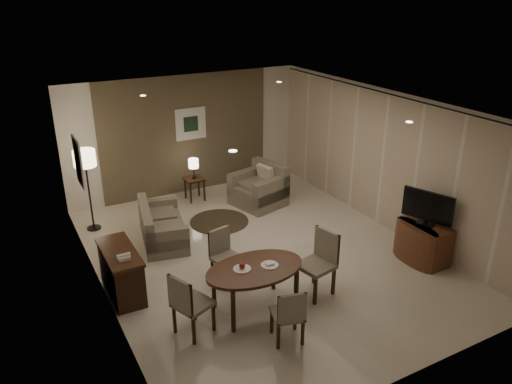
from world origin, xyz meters
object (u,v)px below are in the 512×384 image
sofa (163,223)px  chair_right (315,265)px  chair_near (287,313)px  console_desk (121,272)px  chair_left (193,303)px  chair_far (228,258)px  dining_table (255,288)px  floor_lamp (89,191)px  side_table (195,189)px  tv_cabinet (423,242)px  armchair (258,186)px

sofa → chair_right: bearing=-140.8°
chair_near → chair_right: (0.96, 0.72, 0.09)m
console_desk → chair_left: 1.56m
chair_far → dining_table: bearing=-99.7°
chair_right → floor_lamp: (-2.56, 3.96, 0.30)m
chair_far → side_table: bearing=64.0°
tv_cabinet → side_table: 5.06m
chair_right → sofa: bearing=-164.0°
sofa → dining_table: bearing=-158.5°
chair_near → chair_far: size_ratio=0.94×
chair_near → chair_right: bearing=-127.7°
console_desk → armchair: bearing=29.3°
chair_near → side_table: 5.13m
sofa → side_table: bearing=-28.2°
tv_cabinet → armchair: size_ratio=0.90×
chair_near → sofa: 3.60m
tv_cabinet → chair_left: (-4.27, 0.07, 0.13)m
dining_table → chair_right: (1.01, -0.10, 0.16)m
tv_cabinet → chair_left: size_ratio=0.94×
sofa → tv_cabinet: bearing=-116.0°
console_desk → armchair: size_ratio=1.20×
armchair → sofa: bearing=-90.6°
dining_table → side_table: dining_table is taller
console_desk → side_table: bearing=50.4°
armchair → chair_far: bearing=-52.5°
chair_right → chair_near: bearing=-64.7°
tv_cabinet → chair_far: (-3.31, 0.98, 0.10)m
chair_near → dining_table: bearing=-71.1°
dining_table → chair_far: 0.85m
floor_lamp → side_table: bearing=9.6°
sofa → console_desk: bearing=151.9°
chair_left → side_table: chair_left is taller
console_desk → chair_far: size_ratio=1.34×
chair_right → side_table: bearing=171.3°
console_desk → floor_lamp: 2.54m
dining_table → floor_lamp: floor_lamp is taller
side_table → chair_right: bearing=-86.9°
dining_table → floor_lamp: size_ratio=0.92×
chair_left → armchair: size_ratio=0.95×
chair_right → armchair: size_ratio=1.03×
chair_near → sofa: (-0.54, 3.55, -0.06)m
sofa → armchair: bearing=-64.5°
chair_far → armchair: 3.16m
console_desk → dining_table: 2.12m
floor_lamp → dining_table: bearing=-68.1°
tv_cabinet → sofa: size_ratio=0.59×
tv_cabinet → floor_lamp: (-4.82, 4.00, 0.47)m
side_table → floor_lamp: floor_lamp is taller
armchair → floor_lamp: bearing=-113.5°
chair_right → armchair: 3.54m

